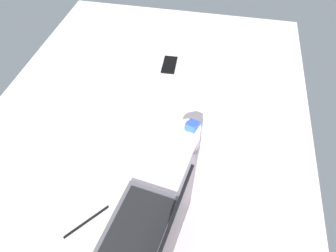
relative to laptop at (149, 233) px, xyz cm
name	(u,v)px	position (x,y,z in cm)	size (l,w,h in cm)	color
bed_mattress	(150,123)	(-57.04, -14.04, -13.41)	(180.00, 140.00, 18.00)	silver
laptop	(149,233)	(0.00, 0.00, 0.00)	(36.10, 27.72, 23.00)	#4C4C51
snack_cup	(189,136)	(-40.07, 6.13, 1.61)	(9.00, 9.00, 13.79)	silver
cell_phone	(169,65)	(-90.17, -11.50, -4.01)	(6.80, 14.00, 0.80)	black
charger_cable	(87,222)	(-1.20, -21.98, -4.11)	(17.00, 0.60, 0.60)	black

